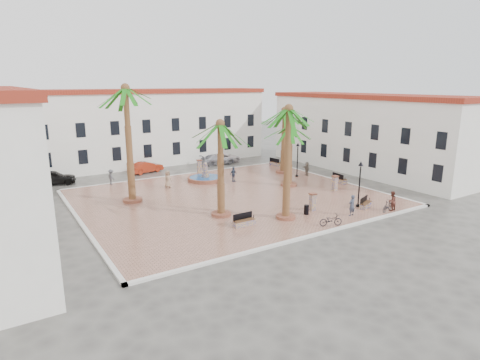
% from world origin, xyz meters
% --- Properties ---
extents(ground, '(120.00, 120.00, 0.00)m').
position_xyz_m(ground, '(0.00, 0.00, 0.00)').
color(ground, '#56544F').
rests_on(ground, ground).
extents(plaza, '(26.00, 22.00, 0.15)m').
position_xyz_m(plaza, '(0.00, 0.00, 0.07)').
color(plaza, '#A9715C').
rests_on(plaza, ground).
extents(kerb_n, '(26.30, 0.30, 0.16)m').
position_xyz_m(kerb_n, '(0.00, 11.00, 0.08)').
color(kerb_n, silver).
rests_on(kerb_n, ground).
extents(kerb_s, '(26.30, 0.30, 0.16)m').
position_xyz_m(kerb_s, '(0.00, -11.00, 0.08)').
color(kerb_s, silver).
rests_on(kerb_s, ground).
extents(kerb_e, '(0.30, 22.30, 0.16)m').
position_xyz_m(kerb_e, '(13.00, 0.00, 0.08)').
color(kerb_e, silver).
rests_on(kerb_e, ground).
extents(kerb_w, '(0.30, 22.30, 0.16)m').
position_xyz_m(kerb_w, '(-13.00, 0.00, 0.08)').
color(kerb_w, silver).
rests_on(kerb_w, ground).
extents(building_north, '(30.40, 7.40, 9.50)m').
position_xyz_m(building_north, '(-0.00, 19.99, 4.77)').
color(building_north, white).
rests_on(building_north, ground).
extents(building_east, '(7.40, 26.40, 9.00)m').
position_xyz_m(building_east, '(19.99, 2.00, 4.52)').
color(building_east, white).
rests_on(building_east, ground).
extents(fountain, '(3.82, 3.82, 1.97)m').
position_xyz_m(fountain, '(0.99, 6.91, 0.42)').
color(fountain, '#95523C').
rests_on(fountain, plaza).
extents(palm_nw, '(5.44, 5.44, 10.10)m').
position_xyz_m(palm_nw, '(-8.03, 3.34, 8.89)').
color(palm_nw, '#95523C').
rests_on(palm_nw, plaza).
extents(palm_sw, '(5.06, 5.06, 7.52)m').
position_xyz_m(palm_sw, '(-3.31, -4.09, 6.49)').
color(palm_sw, '#95523C').
rests_on(palm_sw, plaza).
extents(palm_s, '(4.87, 4.87, 8.65)m').
position_xyz_m(palm_s, '(0.56, -7.31, 7.60)').
color(palm_s, '#95523C').
rests_on(palm_s, plaza).
extents(palm_e, '(5.28, 5.28, 6.32)m').
position_xyz_m(palm_e, '(7.11, 0.43, 5.30)').
color(palm_e, '#95523C').
rests_on(palm_e, plaza).
extents(palm_ne, '(5.45, 5.45, 7.54)m').
position_xyz_m(palm_ne, '(10.29, 5.43, 6.44)').
color(palm_ne, '#95523C').
rests_on(palm_ne, plaza).
extents(bench_s, '(1.74, 0.56, 0.91)m').
position_xyz_m(bench_s, '(-3.05, -7.00, 0.41)').
color(bench_s, gray).
rests_on(bench_s, plaza).
extents(bench_se, '(1.75, 1.10, 0.89)m').
position_xyz_m(bench_se, '(7.91, -8.72, 0.40)').
color(bench_se, gray).
rests_on(bench_se, plaza).
extents(bench_e, '(0.78, 1.89, 0.97)m').
position_xyz_m(bench_e, '(12.38, -1.37, 0.42)').
color(bench_e, gray).
rests_on(bench_e, plaza).
extents(bench_ne, '(0.75, 1.85, 0.95)m').
position_xyz_m(bench_ne, '(12.04, 9.18, 0.42)').
color(bench_ne, gray).
rests_on(bench_ne, plaza).
extents(lamppost_s, '(0.42, 0.42, 3.88)m').
position_xyz_m(lamppost_s, '(7.56, -8.21, 2.78)').
color(lamppost_s, black).
rests_on(lamppost_s, plaza).
extents(lamppost_e, '(0.41, 0.41, 3.78)m').
position_xyz_m(lamppost_e, '(10.40, 3.08, 2.71)').
color(lamppost_e, black).
rests_on(lamppost_e, plaza).
extents(bollard_se, '(0.55, 0.55, 1.45)m').
position_xyz_m(bollard_se, '(3.58, -6.96, 0.90)').
color(bollard_se, gray).
rests_on(bollard_se, plaza).
extents(bollard_n, '(0.62, 0.62, 1.55)m').
position_xyz_m(bollard_n, '(2.03, 10.40, 0.95)').
color(bollard_n, gray).
rests_on(bollard_n, plaza).
extents(bollard_e, '(0.54, 0.54, 1.48)m').
position_xyz_m(bollard_e, '(9.56, -3.51, 0.92)').
color(bollard_e, gray).
rests_on(bollard_e, plaza).
extents(litter_bin, '(0.39, 0.39, 0.76)m').
position_xyz_m(litter_bin, '(2.51, -7.46, 0.53)').
color(litter_bin, black).
rests_on(litter_bin, plaza).
extents(cyclist_a, '(0.63, 0.43, 1.67)m').
position_xyz_m(cyclist_a, '(5.29, -9.57, 0.99)').
color(cyclist_a, '#363C4E').
rests_on(cyclist_a, plaza).
extents(bicycle_a, '(1.78, 1.19, 0.88)m').
position_xyz_m(bicycle_a, '(2.24, -10.40, 0.59)').
color(bicycle_a, black).
rests_on(bicycle_a, plaza).
extents(cyclist_b, '(0.82, 0.66, 1.62)m').
position_xyz_m(cyclist_b, '(9.03, -10.40, 0.96)').
color(cyclist_b, brown).
rests_on(cyclist_b, plaza).
extents(bicycle_b, '(1.66, 0.81, 0.96)m').
position_xyz_m(bicycle_b, '(8.54, -10.40, 0.63)').
color(bicycle_b, black).
rests_on(bicycle_b, plaza).
extents(pedestrian_fountain_a, '(0.98, 0.80, 1.73)m').
position_xyz_m(pedestrian_fountain_a, '(-3.57, 6.17, 1.02)').
color(pedestrian_fountain_a, '#9F7F65').
rests_on(pedestrian_fountain_a, plaza).
extents(pedestrian_fountain_b, '(0.99, 0.61, 1.57)m').
position_xyz_m(pedestrian_fountain_b, '(3.22, 4.83, 0.94)').
color(pedestrian_fountain_b, '#3B4964').
rests_on(pedestrian_fountain_b, plaza).
extents(pedestrian_north, '(0.79, 1.12, 1.57)m').
position_xyz_m(pedestrian_north, '(-7.98, 10.40, 0.94)').
color(pedestrian_north, '#4C4C51').
rests_on(pedestrian_north, plaza).
extents(pedestrian_east, '(0.76, 1.49, 1.53)m').
position_xyz_m(pedestrian_east, '(11.71, 2.98, 0.92)').
color(pedestrian_east, '#675E51').
rests_on(pedestrian_east, plaza).
extents(car_black, '(4.76, 2.60, 1.54)m').
position_xyz_m(car_black, '(-13.03, 14.03, 0.77)').
color(car_black, black).
rests_on(car_black, ground).
extents(car_red, '(4.21, 2.34, 1.32)m').
position_xyz_m(car_red, '(-2.86, 14.50, 0.66)').
color(car_red, '#9C2813').
rests_on(car_red, ground).
extents(car_silver, '(4.60, 2.13, 1.30)m').
position_xyz_m(car_silver, '(6.61, 14.37, 0.65)').
color(car_silver, '#A6A5AE').
rests_on(car_silver, ground).
extents(car_white, '(4.80, 2.49, 1.29)m').
position_xyz_m(car_white, '(7.84, 14.83, 0.65)').
color(car_white, white).
rests_on(car_white, ground).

